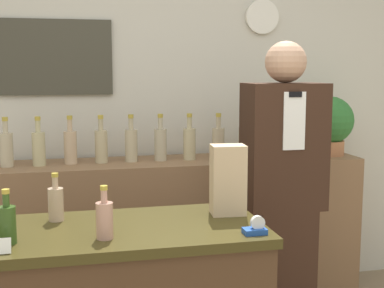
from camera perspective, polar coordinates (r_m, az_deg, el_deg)
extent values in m
cube|color=beige|center=(3.63, -5.12, 4.79)|extent=(5.20, 0.06, 2.70)
cube|color=#3B392D|center=(3.54, -14.33, 8.96)|extent=(0.71, 0.02, 0.48)
cylinder|color=white|center=(3.79, 7.49, 13.31)|extent=(0.23, 0.03, 0.23)
cube|color=brown|center=(3.54, -0.93, -9.51)|extent=(2.31, 0.46, 0.97)
cube|color=#362E11|center=(2.23, -9.58, -9.35)|extent=(1.33, 0.59, 0.04)
cube|color=#331E14|center=(3.15, 9.43, -13.68)|extent=(0.33, 0.26, 0.79)
cube|color=#331E14|center=(2.95, 9.76, -0.24)|extent=(0.43, 0.26, 0.69)
cube|color=white|center=(2.82, 10.86, 2.42)|extent=(0.12, 0.01, 0.30)
cube|color=black|center=(2.80, 10.96, 5.21)|extent=(0.07, 0.01, 0.03)
sphere|color=tan|center=(2.93, 9.97, 8.62)|extent=(0.22, 0.22, 0.22)
cylinder|color=#B27047|center=(3.73, 14.36, -0.37)|extent=(0.21, 0.21, 0.10)
sphere|color=#2D6B2D|center=(3.71, 14.46, 2.46)|extent=(0.32, 0.32, 0.32)
cube|color=tan|center=(2.37, 3.86, -3.83)|extent=(0.16, 0.12, 0.31)
cube|color=#1E4799|center=(2.14, 6.70, -9.21)|extent=(0.09, 0.06, 0.02)
cylinder|color=silver|center=(2.13, 7.02, -8.33)|extent=(0.06, 0.02, 0.06)
cylinder|color=#304D1B|center=(2.11, -19.11, -8.19)|extent=(0.07, 0.07, 0.14)
cylinder|color=#304D1B|center=(2.08, -19.23, -5.68)|extent=(0.02, 0.02, 0.05)
cylinder|color=#B29933|center=(2.08, -19.27, -4.79)|extent=(0.03, 0.03, 0.02)
cylinder|color=tan|center=(2.36, -14.31, -6.27)|extent=(0.07, 0.07, 0.14)
cylinder|color=tan|center=(2.34, -14.39, -4.02)|extent=(0.02, 0.02, 0.05)
cylinder|color=#B29933|center=(2.33, -14.42, -3.22)|extent=(0.03, 0.03, 0.02)
cylinder|color=tan|center=(2.08, -9.31, -8.07)|extent=(0.07, 0.07, 0.14)
cylinder|color=tan|center=(2.05, -9.37, -5.53)|extent=(0.02, 0.02, 0.05)
cylinder|color=#B29933|center=(2.05, -9.39, -4.63)|extent=(0.03, 0.03, 0.02)
cylinder|color=tan|center=(3.35, -19.19, -0.60)|extent=(0.08, 0.08, 0.20)
cylinder|color=tan|center=(3.34, -19.30, 1.73)|extent=(0.03, 0.03, 0.07)
cylinder|color=#B29933|center=(3.33, -19.33, 2.54)|extent=(0.03, 0.03, 0.02)
cylinder|color=tan|center=(3.33, -16.03, -0.52)|extent=(0.08, 0.08, 0.20)
cylinder|color=tan|center=(3.31, -16.12, 1.82)|extent=(0.03, 0.03, 0.07)
cylinder|color=#B29933|center=(3.31, -16.15, 2.64)|extent=(0.03, 0.03, 0.02)
cylinder|color=tan|center=(3.35, -12.83, -0.37)|extent=(0.08, 0.08, 0.20)
cylinder|color=tan|center=(3.33, -12.91, 1.96)|extent=(0.03, 0.03, 0.07)
cylinder|color=#B29933|center=(3.32, -12.93, 2.78)|extent=(0.03, 0.03, 0.02)
cylinder|color=tan|center=(3.35, -9.65, -0.28)|extent=(0.08, 0.08, 0.20)
cylinder|color=tan|center=(3.33, -9.71, 2.05)|extent=(0.03, 0.03, 0.07)
cylinder|color=#B29933|center=(3.33, -9.73, 2.87)|extent=(0.03, 0.03, 0.02)
cylinder|color=tan|center=(3.37, -6.50, -0.17)|extent=(0.08, 0.08, 0.20)
cylinder|color=tan|center=(3.35, -6.54, 2.15)|extent=(0.03, 0.03, 0.07)
cylinder|color=#B29933|center=(3.34, -6.55, 2.96)|extent=(0.03, 0.03, 0.02)
cylinder|color=tan|center=(3.39, -3.38, -0.07)|extent=(0.08, 0.08, 0.20)
cylinder|color=tan|center=(3.37, -3.40, 2.23)|extent=(0.03, 0.03, 0.07)
cylinder|color=#B29933|center=(3.37, -3.40, 3.03)|extent=(0.03, 0.03, 0.02)
cylinder|color=tan|center=(3.42, -0.27, 0.00)|extent=(0.08, 0.08, 0.20)
cylinder|color=tan|center=(3.40, -0.28, 2.29)|extent=(0.03, 0.03, 0.07)
cylinder|color=#B29933|center=(3.39, -0.28, 3.08)|extent=(0.03, 0.03, 0.02)
cylinder|color=tan|center=(3.44, 2.82, 0.05)|extent=(0.08, 0.08, 0.20)
cylinder|color=tan|center=(3.42, 2.84, 2.32)|extent=(0.03, 0.03, 0.07)
cylinder|color=#B29933|center=(3.42, 2.84, 3.11)|extent=(0.03, 0.03, 0.02)
cylinder|color=tan|center=(3.52, 5.62, 0.20)|extent=(0.08, 0.08, 0.20)
cylinder|color=tan|center=(3.50, 5.65, 2.42)|extent=(0.03, 0.03, 0.07)
cylinder|color=#B29933|center=(3.50, 5.66, 3.19)|extent=(0.03, 0.03, 0.02)
cylinder|color=tan|center=(3.56, 8.56, 0.25)|extent=(0.08, 0.08, 0.20)
cylinder|color=tan|center=(3.55, 8.60, 2.44)|extent=(0.03, 0.03, 0.07)
cylinder|color=#B29933|center=(3.54, 8.62, 3.20)|extent=(0.03, 0.03, 0.02)
cylinder|color=tan|center=(3.64, 11.27, 0.34)|extent=(0.08, 0.08, 0.20)
cylinder|color=tan|center=(3.62, 11.33, 2.48)|extent=(0.03, 0.03, 0.07)
cylinder|color=#B29933|center=(3.62, 11.35, 3.23)|extent=(0.03, 0.03, 0.02)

